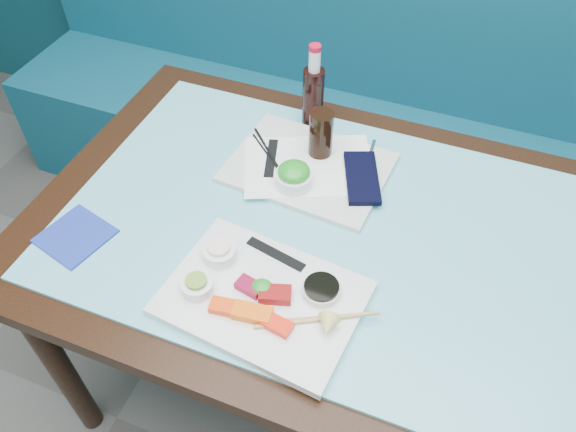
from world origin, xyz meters
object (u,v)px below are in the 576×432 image
(blue_napkin, at_px, (75,236))
(serving_tray, at_px, (308,168))
(dining_table, at_px, (335,255))
(seaweed_bowl, at_px, (294,179))
(booth_bench, at_px, (402,137))
(cola_bottle_body, at_px, (313,97))
(cola_glass, at_px, (321,134))
(sashimi_plate, at_px, (263,298))

(blue_napkin, bearing_deg, serving_tray, 44.05)
(dining_table, xyz_separation_m, seaweed_bowl, (-0.14, 0.09, 0.12))
(booth_bench, bearing_deg, serving_tray, -100.70)
(booth_bench, xyz_separation_m, cola_bottle_body, (-0.18, -0.50, 0.46))
(cola_bottle_body, xyz_separation_m, blue_napkin, (-0.35, -0.57, -0.08))
(cola_glass, xyz_separation_m, blue_napkin, (-0.41, -0.45, -0.07))
(dining_table, bearing_deg, sashimi_plate, -109.13)
(booth_bench, height_order, cola_bottle_body, booth_bench)
(sashimi_plate, relative_size, cola_bottle_body, 2.40)
(serving_tray, bearing_deg, seaweed_bowl, -92.93)
(sashimi_plate, relative_size, cola_glass, 3.14)
(serving_tray, relative_size, seaweed_bowl, 4.26)
(cola_glass, xyz_separation_m, cola_bottle_body, (-0.07, 0.13, 0.00))
(cola_bottle_body, bearing_deg, booth_bench, 69.72)
(serving_tray, bearing_deg, sashimi_plate, -78.53)
(seaweed_bowl, xyz_separation_m, cola_glass, (0.02, 0.13, 0.04))
(dining_table, relative_size, cola_bottle_body, 8.83)
(booth_bench, xyz_separation_m, seaweed_bowl, (-0.14, -0.75, 0.41))
(dining_table, bearing_deg, cola_bottle_body, 118.22)
(booth_bench, xyz_separation_m, cola_glass, (-0.12, -0.62, 0.46))
(sashimi_plate, bearing_deg, dining_table, 76.82)
(booth_bench, distance_m, sashimi_plate, 1.15)
(dining_table, bearing_deg, serving_tray, 128.66)
(seaweed_bowl, relative_size, cola_bottle_body, 0.56)
(dining_table, bearing_deg, blue_napkin, -156.61)
(sashimi_plate, height_order, cola_bottle_body, cola_bottle_body)
(cola_glass, bearing_deg, sashimi_plate, -85.28)
(booth_bench, xyz_separation_m, blue_napkin, (-0.53, -1.07, 0.39))
(booth_bench, bearing_deg, blue_napkin, -116.44)
(cola_glass, bearing_deg, blue_napkin, -132.88)
(dining_table, distance_m, serving_tray, 0.23)
(sashimi_plate, bearing_deg, blue_napkin, -174.56)
(blue_napkin, bearing_deg, cola_bottle_body, 58.68)
(serving_tray, xyz_separation_m, cola_bottle_body, (-0.06, 0.18, 0.07))
(sashimi_plate, distance_m, cola_bottle_body, 0.59)
(sashimi_plate, distance_m, serving_tray, 0.40)
(sashimi_plate, height_order, blue_napkin, sashimi_plate)
(sashimi_plate, xyz_separation_m, cola_glass, (-0.04, 0.45, 0.06))
(seaweed_bowl, xyz_separation_m, blue_napkin, (-0.39, -0.32, -0.03))
(dining_table, xyz_separation_m, blue_napkin, (-0.53, -0.23, 0.09))
(booth_bench, xyz_separation_m, sashimi_plate, (-0.08, -1.07, 0.39))
(sashimi_plate, relative_size, seaweed_bowl, 4.31)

